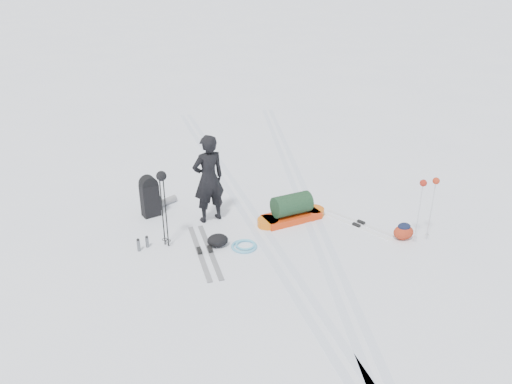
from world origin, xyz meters
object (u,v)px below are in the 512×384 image
skier (209,179)px  expedition_rucksack (152,196)px  pulk_sled (292,211)px  ski_poles_black (162,185)px

skier → expedition_rucksack: skier is taller
expedition_rucksack → pulk_sled: bearing=-38.6°
skier → expedition_rucksack: bearing=-42.5°
skier → ski_poles_black: bearing=24.5°
skier → expedition_rucksack: size_ratio=2.06×
pulk_sled → expedition_rucksack: expedition_rucksack is taller
pulk_sled → ski_poles_black: bearing=176.4°
pulk_sled → ski_poles_black: (-2.60, -0.44, 1.02)m
skier → ski_poles_black: skier is taller
skier → pulk_sled: 1.84m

